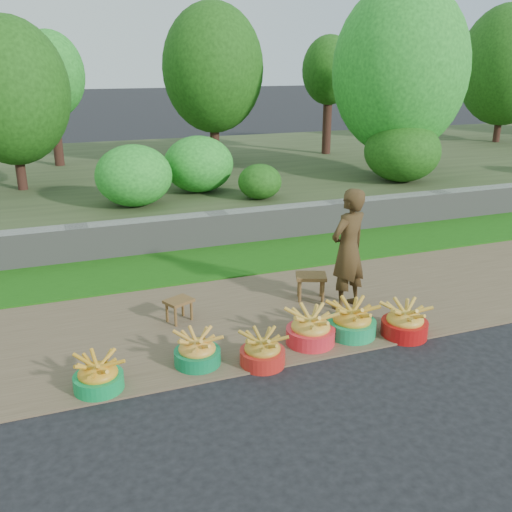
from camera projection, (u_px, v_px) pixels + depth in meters
name	position (u px, v px, depth m)	size (l,w,h in m)	color
ground_plane	(333.00, 358.00, 5.92)	(120.00, 120.00, 0.00)	black
dirt_shoulder	(285.00, 310.00, 7.02)	(80.00, 2.50, 0.02)	brown
grass_verge	(233.00, 259.00, 8.79)	(80.00, 1.50, 0.04)	#1C5B10
retaining_wall	(217.00, 229.00, 9.46)	(80.00, 0.35, 0.55)	slate
earth_bank	(158.00, 177.00, 13.80)	(80.00, 10.00, 0.50)	#3B4726
vegetation	(470.00, 72.00, 14.57)	(34.81, 8.33, 4.54)	#331C14
basin_a	(98.00, 376.00, 5.30)	(0.46, 0.46, 0.35)	#0B9043
basin_b	(197.00, 351.00, 5.74)	(0.47, 0.47, 0.35)	#0C7741
basin_c	(262.00, 351.00, 5.75)	(0.46, 0.46, 0.34)	red
basin_d	(311.00, 329.00, 6.16)	(0.53, 0.53, 0.40)	red
basin_e	(352.00, 322.00, 6.33)	(0.54, 0.54, 0.40)	#179654
basin_f	(405.00, 322.00, 6.34)	(0.52, 0.52, 0.38)	#AF0F0F
stool_left	(179.00, 304.00, 6.66)	(0.38, 0.34, 0.27)	brown
stool_right	(311.00, 280.00, 7.25)	(0.46, 0.41, 0.34)	brown
vendor_woman	(348.00, 249.00, 6.87)	(0.55, 0.36, 1.50)	black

